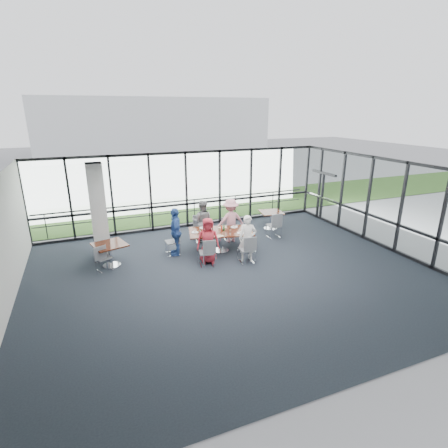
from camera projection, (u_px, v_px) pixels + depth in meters
name	position (u px, v px, depth m)	size (l,w,h in m)	color
floor	(234.00, 275.00, 10.70)	(12.00, 10.00, 0.02)	#20262F
ceiling	(235.00, 170.00, 9.70)	(12.00, 10.00, 0.04)	white
wall_front	(355.00, 312.00, 5.80)	(12.00, 0.10, 3.20)	silver
curtain_wall_back	(186.00, 190.00, 14.60)	(12.00, 0.10, 3.20)	white
curtain_wall_right	(389.00, 205.00, 12.35)	(0.10, 10.00, 3.20)	white
exit_door	(322.00, 197.00, 15.82)	(0.12, 1.60, 2.10)	black
structural_column	(99.00, 211.00, 11.55)	(0.50, 0.50, 3.20)	white
apron	(162.00, 200.00, 19.51)	(80.00, 70.00, 0.02)	gray
grass_strip	(171.00, 209.00, 17.74)	(80.00, 5.00, 0.01)	#304E1A
hangar_main	(153.00, 126.00, 39.35)	(24.00, 10.00, 6.00)	silver
guard_rail	(183.00, 212.00, 15.47)	(0.06, 0.06, 12.00)	#2D2D33
main_table	(221.00, 234.00, 12.28)	(2.43, 1.71, 0.75)	#391809
side_table_left	(110.00, 247.00, 11.09)	(1.17, 1.17, 0.75)	#391809
side_table_right	(271.00, 214.00, 14.58)	(1.05, 1.05, 0.75)	#391809
diner_near_left	(208.00, 241.00, 11.32)	(0.74, 0.48, 1.52)	#BC2936
diner_near_right	(248.00, 239.00, 11.42)	(0.57, 0.42, 1.57)	white
diner_far_left	(202.00, 221.00, 13.11)	(0.78, 0.48, 1.61)	slate
diner_far_right	(231.00, 221.00, 13.13)	(1.08, 0.55, 1.66)	pink
diner_end	(176.00, 232.00, 11.93)	(0.98, 0.54, 1.67)	#3055A1
chair_main_nl	(206.00, 252.00, 11.19)	(0.44, 0.44, 0.89)	gray
chair_main_nr	(247.00, 249.00, 11.42)	(0.44, 0.44, 0.91)	gray
chair_main_fl	(202.00, 229.00, 13.24)	(0.47, 0.47, 0.97)	gray
chair_main_fr	(229.00, 229.00, 13.46)	(0.40, 0.40, 0.82)	gray
chair_main_end	(173.00, 242.00, 12.06)	(0.45, 0.45, 0.92)	gray
chair_spare_la	(103.00, 258.00, 10.85)	(0.42, 0.42, 0.85)	gray
chair_spare_lb	(102.00, 247.00, 11.54)	(0.47, 0.47, 0.96)	gray
chair_spare_r	(274.00, 225.00, 13.65)	(0.48, 0.48, 0.98)	gray
plate_nl	(206.00, 235.00, 11.80)	(0.26, 0.26, 0.01)	white
plate_nr	(241.00, 233.00, 12.02)	(0.25, 0.25, 0.01)	white
plate_fl	(203.00, 228.00, 12.56)	(0.28, 0.28, 0.01)	white
plate_fr	(234.00, 227.00, 12.64)	(0.26, 0.26, 0.01)	white
plate_end	(195.00, 232.00, 12.09)	(0.24, 0.24, 0.01)	white
tumbler_a	(213.00, 233.00, 11.86)	(0.07, 0.07, 0.15)	white
tumbler_b	(230.00, 230.00, 12.10)	(0.08, 0.08, 0.15)	white
tumbler_c	(222.00, 227.00, 12.45)	(0.07, 0.07, 0.15)	white
tumbler_d	(200.00, 232.00, 11.95)	(0.06, 0.06, 0.13)	white
menu_a	(218.00, 236.00, 11.75)	(0.33, 0.23, 0.00)	beige
menu_b	(247.00, 233.00, 12.05)	(0.30, 0.21, 0.00)	beige
menu_c	(223.00, 227.00, 12.62)	(0.30, 0.21, 0.00)	beige
condiment_caddy	(223.00, 230.00, 12.33)	(0.10, 0.07, 0.04)	black
ketchup_bottle	(222.00, 228.00, 12.24)	(0.06, 0.06, 0.18)	#B93018
green_bottle	(224.00, 228.00, 12.26)	(0.05, 0.05, 0.20)	#226D24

